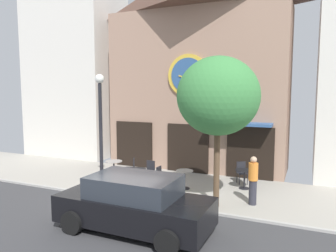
{
  "coord_description": "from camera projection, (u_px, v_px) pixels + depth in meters",
  "views": [
    {
      "loc": [
        6.02,
        -9.52,
        3.88
      ],
      "look_at": [
        0.8,
        2.38,
        2.45
      ],
      "focal_mm": 34.54,
      "sensor_mm": 36.0,
      "label": 1
    }
  ],
  "objects": [
    {
      "name": "cafe_table_center_right",
      "position": [
        114.0,
        165.0,
        14.45
      ],
      "size": [
        0.74,
        0.74,
        0.75
      ],
      "color": "black",
      "rests_on": "ground_plane"
    },
    {
      "name": "parked_car_black",
      "position": [
        134.0,
        204.0,
        8.94
      ],
      "size": [
        4.32,
        2.06,
        1.55
      ],
      "color": "black",
      "rests_on": "ground_plane"
    },
    {
      "name": "ground_plane",
      "position": [
        112.0,
        205.0,
        11.03
      ],
      "size": [
        26.64,
        10.58,
        0.13
      ],
      "color": "#9E998E"
    },
    {
      "name": "neighbor_building_left",
      "position": [
        75.0,
        29.0,
        19.46
      ],
      "size": [
        5.4,
        3.5,
        15.1
      ],
      "color": "silver",
      "rests_on": "ground_plane"
    },
    {
      "name": "cafe_chair_facing_street",
      "position": [
        132.0,
        166.0,
        14.35
      ],
      "size": [
        0.53,
        0.53,
        0.9
      ],
      "color": "black",
      "rests_on": "ground_plane"
    },
    {
      "name": "cafe_chair_mid_row",
      "position": [
        138.0,
        179.0,
        12.23
      ],
      "size": [
        0.56,
        0.56,
        0.9
      ],
      "color": "black",
      "rests_on": "ground_plane"
    },
    {
      "name": "cafe_chair_near_lamp",
      "position": [
        157.0,
        175.0,
        12.81
      ],
      "size": [
        0.42,
        0.42,
        0.9
      ],
      "color": "black",
      "rests_on": "ground_plane"
    },
    {
      "name": "street_lamp",
      "position": [
        101.0,
        131.0,
        12.8
      ],
      "size": [
        0.36,
        0.36,
        4.52
      ],
      "color": "black",
      "rests_on": "ground_plane"
    },
    {
      "name": "cafe_table_leftmost",
      "position": [
        244.0,
        175.0,
        12.77
      ],
      "size": [
        0.72,
        0.72,
        0.77
      ],
      "color": "black",
      "rests_on": "ground_plane"
    },
    {
      "name": "pedestrian_orange",
      "position": [
        253.0,
        180.0,
        10.96
      ],
      "size": [
        0.39,
        0.39,
        1.67
      ],
      "color": "#2D2D38",
      "rests_on": "ground_plane"
    },
    {
      "name": "cafe_chair_facing_wall",
      "position": [
        121.0,
        179.0,
        12.35
      ],
      "size": [
        0.46,
        0.46,
        0.9
      ],
      "color": "black",
      "rests_on": "ground_plane"
    },
    {
      "name": "cafe_table_rightmost",
      "position": [
        185.0,
        176.0,
        12.77
      ],
      "size": [
        0.67,
        0.67,
        0.74
      ],
      "color": "black",
      "rests_on": "ground_plane"
    },
    {
      "name": "cafe_chair_left_end",
      "position": [
        150.0,
        170.0,
        13.76
      ],
      "size": [
        0.4,
        0.4,
        0.9
      ],
      "color": "black",
      "rests_on": "ground_plane"
    },
    {
      "name": "cafe_table_center_left",
      "position": [
        137.0,
        174.0,
        13.03
      ],
      "size": [
        0.76,
        0.76,
        0.73
      ],
      "color": "black",
      "rests_on": "ground_plane"
    },
    {
      "name": "street_tree",
      "position": [
        218.0,
        96.0,
        10.48
      ],
      "size": [
        2.72,
        2.45,
        5.0
      ],
      "color": "brown",
      "rests_on": "ground_plane"
    },
    {
      "name": "clock_building",
      "position": [
        198.0,
        61.0,
        16.16
      ],
      "size": [
        8.75,
        4.09,
        10.3
      ],
      "color": "#9E7A66",
      "rests_on": "ground_plane"
    },
    {
      "name": "cafe_chair_right_end",
      "position": [
        242.0,
        171.0,
        13.55
      ],
      "size": [
        0.54,
        0.54,
        0.9
      ],
      "color": "black",
      "rests_on": "ground_plane"
    }
  ]
}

